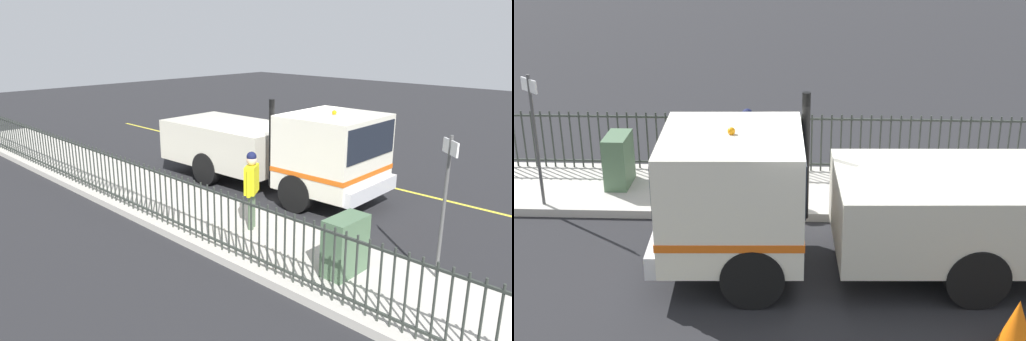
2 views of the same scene
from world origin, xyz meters
The scene contains 9 objects.
ground_plane centered at (0.00, 0.00, 0.00)m, with size 60.63×60.63×0.00m, color #232326.
sidewalk_slab centered at (3.05, 0.00, 0.08)m, with size 2.42×27.56×0.16m, color #B7B2A8.
lane_marking centered at (-2.41, 0.00, 0.00)m, with size 0.12×24.81×0.01m, color yellow.
work_truck centered at (0.04, 0.07, 1.28)m, with size 2.59×7.01×2.72m.
worker_standing centered at (2.83, 1.68, 1.22)m, with size 0.56×0.44×1.73m.
iron_fence centered at (4.02, 0.00, 0.80)m, with size 0.04×23.46×1.26m.
utility_cabinet centered at (3.11, 4.32, 0.69)m, with size 0.87×0.45×1.06m, color #4C6B4C.
traffic_cone centered at (-1.98, -2.27, 0.37)m, with size 0.52×0.52×0.75m, color orange.
street_sign centered at (2.08, 5.56, 1.74)m, with size 0.35×0.40×2.54m.
Camera 1 is at (9.78, 8.73, 4.31)m, focal length 33.98 mm.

